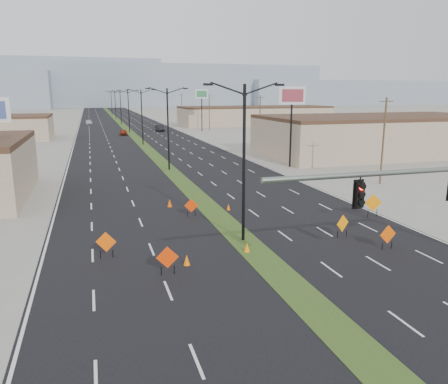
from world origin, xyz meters
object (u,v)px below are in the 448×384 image
object	(u,v)px
streetlight_2	(142,115)
construction_sign_2	(191,206)
streetlight_1	(168,126)
cone_1	(247,248)
streetlight_5	(115,104)
cone_0	(187,260)
cone_3	(170,203)
construction_sign_0	(106,243)
pole_sign_east_near	(292,101)
construction_sign_3	(343,224)
cone_2	(228,207)
streetlight_4	(121,106)
car_left	(124,132)
streetlight_0	(244,159)
pole_sign_east_far	(202,97)
construction_sign_1	(167,258)
construction_sign_5	(373,203)
streetlight_3	(129,110)
construction_sign_4	(388,235)
streetlight_6	(111,102)
car_mid	(160,128)
car_far	(89,122)

from	to	relation	value
streetlight_2	construction_sign_2	bearing A→B (deg)	-92.32
streetlight_1	cone_1	bearing A→B (deg)	-90.98
streetlight_5	cone_0	world-z (taller)	streetlight_5
cone_3	construction_sign_0	bearing A→B (deg)	-117.81
cone_1	pole_sign_east_near	world-z (taller)	pole_sign_east_near
construction_sign_3	cone_3	xyz separation A→B (m)	(-9.67, 11.25, -0.58)
construction_sign_2	cone_2	bearing A→B (deg)	27.46
streetlight_4	streetlight_1	bearing A→B (deg)	-90.00
construction_sign_2	cone_1	world-z (taller)	construction_sign_2
construction_sign_0	pole_sign_east_near	distance (m)	36.56
car_left	construction_sign_2	size ratio (longest dim) A/B	2.69
car_left	construction_sign_0	world-z (taller)	construction_sign_0
cone_3	streetlight_0	bearing A→B (deg)	-72.53
construction_sign_0	pole_sign_east_far	bearing A→B (deg)	89.62
streetlight_4	construction_sign_1	xyz separation A→B (m)	(-5.68, -116.09, -4.48)
construction_sign_2	cone_1	bearing A→B (deg)	-68.33
streetlight_4	construction_sign_1	size ratio (longest dim) A/B	6.28
streetlight_5	pole_sign_east_far	world-z (taller)	pole_sign_east_far
construction_sign_2	construction_sign_5	world-z (taller)	construction_sign_5
streetlight_4	streetlight_3	bearing A→B (deg)	-90.00
streetlight_0	construction_sign_3	bearing A→B (deg)	-11.50
streetlight_0	cone_0	world-z (taller)	streetlight_0
cone_3	construction_sign_1	bearing A→B (deg)	-100.37
construction_sign_4	cone_0	size ratio (longest dim) A/B	2.49
streetlight_0	construction_sign_1	distance (m)	8.31
streetlight_3	streetlight_2	bearing A→B (deg)	-90.00
construction_sign_2	streetlight_6	bearing A→B (deg)	101.20
cone_3	car_left	bearing A→B (deg)	89.04
streetlight_5	cone_1	size ratio (longest dim) A/B	16.05
car_mid	streetlight_5	bearing A→B (deg)	96.74
construction_sign_0	streetlight_6	bearing A→B (deg)	104.47
streetlight_2	streetlight_3	distance (m)	28.00
cone_0	streetlight_2	bearing A→B (deg)	85.71
construction_sign_1	construction_sign_2	distance (m)	11.23
streetlight_2	construction_sign_5	xyz separation A→B (m)	(11.50, -53.69, -4.34)
streetlight_6	cone_1	world-z (taller)	streetlight_6
streetlight_2	construction_sign_4	bearing A→B (deg)	-82.48
car_left	cone_1	world-z (taller)	car_left
streetlight_6	cone_3	distance (m)	158.20
car_far	construction_sign_3	bearing A→B (deg)	-87.72
cone_2	pole_sign_east_far	xyz separation A→B (m)	(16.36, 74.12, 8.14)
construction_sign_3	pole_sign_east_far	size ratio (longest dim) A/B	0.15
streetlight_2	streetlight_1	bearing A→B (deg)	-90.00
streetlight_6	cone_2	distance (m)	160.64
streetlight_6	cone_0	bearing A→B (deg)	-91.49
construction_sign_1	cone_0	world-z (taller)	construction_sign_1
streetlight_1	construction_sign_1	distance (m)	32.90
streetlight_3	cone_1	bearing A→B (deg)	-90.34
construction_sign_0	construction_sign_2	bearing A→B (deg)	64.44
streetlight_1	car_far	world-z (taller)	streetlight_1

